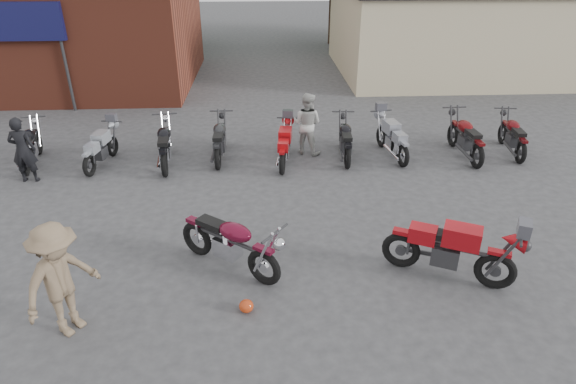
{
  "coord_description": "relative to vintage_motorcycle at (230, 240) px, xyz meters",
  "views": [
    {
      "loc": [
        -0.09,
        -6.88,
        5.27
      ],
      "look_at": [
        0.37,
        1.52,
        0.9
      ],
      "focal_mm": 30.0,
      "sensor_mm": 36.0,
      "label": 1
    }
  ],
  "objects": [
    {
      "name": "person_light",
      "position": [
        1.83,
        5.36,
        0.23
      ],
      "size": [
        1.04,
        0.96,
        1.71
      ],
      "primitive_type": "imported",
      "rotation": [
        0.0,
        0.0,
        2.66
      ],
      "color": "#B0B0AB",
      "rests_on": "ground"
    },
    {
      "name": "person_dark",
      "position": [
        -5.18,
        3.93,
        0.19
      ],
      "size": [
        0.61,
        0.41,
        1.65
      ],
      "primitive_type": "imported",
      "rotation": [
        0.0,
        0.0,
        3.17
      ],
      "color": "black",
      "rests_on": "ground"
    },
    {
      "name": "row_bike_5",
      "position": [
        2.85,
        4.98,
        -0.06
      ],
      "size": [
        0.78,
        2.01,
        1.15
      ],
      "primitive_type": null,
      "rotation": [
        0.0,
        0.0,
        1.51
      ],
      "color": "black",
      "rests_on": "ground"
    },
    {
      "name": "person_tan",
      "position": [
        -2.35,
        -1.41,
        0.3
      ],
      "size": [
        1.23,
        1.38,
        1.86
      ],
      "primitive_type": "imported",
      "rotation": [
        0.0,
        0.0,
        1.0
      ],
      "color": "#7A644B",
      "rests_on": "ground"
    },
    {
      "name": "row_bike_6",
      "position": [
        4.14,
        5.0,
        -0.05
      ],
      "size": [
        0.97,
        2.06,
        1.15
      ],
      "primitive_type": null,
      "rotation": [
        0.0,
        0.0,
        1.73
      ],
      "color": "gray",
      "rests_on": "ground"
    },
    {
      "name": "row_bike_0",
      "position": [
        -5.52,
        4.99,
        -0.05
      ],
      "size": [
        0.98,
        2.06,
        1.15
      ],
      "primitive_type": null,
      "rotation": [
        0.0,
        0.0,
        1.74
      ],
      "color": "black",
      "rests_on": "ground"
    },
    {
      "name": "sportbike",
      "position": [
        3.81,
        -0.45,
        0.01
      ],
      "size": [
        2.29,
        1.61,
        1.27
      ],
      "primitive_type": null,
      "rotation": [
        0.0,
        0.0,
        -0.46
      ],
      "color": "#A40D14",
      "rests_on": "ground"
    },
    {
      "name": "row_bike_3",
      "position": [
        -0.55,
        5.13,
        -0.04
      ],
      "size": [
        0.7,
        2.04,
        1.18
      ],
      "primitive_type": null,
      "rotation": [
        0.0,
        0.0,
        1.56
      ],
      "color": "black",
      "rests_on": "ground"
    },
    {
      "name": "brick_building",
      "position": [
        -8.28,
        13.72,
        1.37
      ],
      "size": [
        12.0,
        8.0,
        4.0
      ],
      "primitive_type": "cube",
      "color": "brown",
      "rests_on": "ground"
    },
    {
      "name": "row_bike_1",
      "position": [
        -3.64,
        4.81,
        -0.1
      ],
      "size": [
        0.9,
        1.89,
        1.05
      ],
      "primitive_type": null,
      "rotation": [
        0.0,
        0.0,
        1.4
      ],
      "color": "#989DA6",
      "rests_on": "ground"
    },
    {
      "name": "vintage_motorcycle",
      "position": [
        0.0,
        0.0,
        0.0
      ],
      "size": [
        2.15,
        1.89,
        1.26
      ],
      "primitive_type": null,
      "rotation": [
        0.0,
        0.0,
        -0.66
      ],
      "color": "#560A1F",
      "rests_on": "ground"
    },
    {
      "name": "row_bike_2",
      "position": [
        -1.96,
        4.79,
        -0.02
      ],
      "size": [
        0.94,
        2.17,
        1.22
      ],
      "primitive_type": null,
      "rotation": [
        0.0,
        0.0,
        1.69
      ],
      "color": "black",
      "rests_on": "ground"
    },
    {
      "name": "stucco_building",
      "position": [
        9.22,
        14.72,
        1.12
      ],
      "size": [
        10.0,
        8.0,
        3.5
      ],
      "primitive_type": "cube",
      "color": "tan",
      "rests_on": "ground"
    },
    {
      "name": "row_bike_7",
      "position": [
        6.14,
        4.88,
        -0.01
      ],
      "size": [
        0.79,
        2.16,
        1.24
      ],
      "primitive_type": null,
      "rotation": [
        0.0,
        0.0,
        1.61
      ],
      "color": "#590B0D",
      "rests_on": "ground"
    },
    {
      "name": "row_bike_8",
      "position": [
        7.55,
        5.05,
        -0.06
      ],
      "size": [
        0.88,
        2.03,
        1.14
      ],
      "primitive_type": null,
      "rotation": [
        0.0,
        0.0,
        1.45
      ],
      "color": "#500A0D",
      "rests_on": "ground"
    },
    {
      "name": "helmet",
      "position": [
        0.29,
        -1.16,
        -0.52
      ],
      "size": [
        0.26,
        0.26,
        0.22
      ],
      "primitive_type": "ellipsoid",
      "rotation": [
        0.0,
        0.0,
        0.11
      ],
      "color": "#B23613",
      "rests_on": "ground"
    },
    {
      "name": "row_bike_4",
      "position": [
        1.2,
        4.68,
        -0.08
      ],
      "size": [
        0.89,
        1.96,
        1.1
      ],
      "primitive_type": null,
      "rotation": [
        0.0,
        0.0,
        1.43
      ],
      "color": "#AD0E13",
      "rests_on": "ground"
    },
    {
      "name": "ground",
      "position": [
        0.72,
        -0.28,
        -0.63
      ],
      "size": [
        90.0,
        90.0,
        0.0
      ],
      "primitive_type": "plane",
      "color": "#353638"
    }
  ]
}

